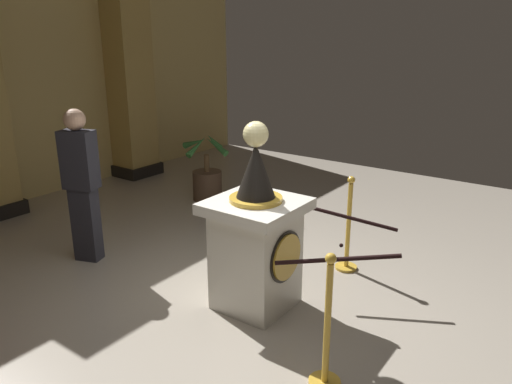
{
  "coord_description": "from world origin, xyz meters",
  "views": [
    {
      "loc": [
        -3.16,
        -2.44,
        2.48
      ],
      "look_at": [
        0.22,
        -0.0,
        1.14
      ],
      "focal_mm": 34.5,
      "sensor_mm": 36.0,
      "label": 1
    }
  ],
  "objects": [
    {
      "name": "stanchion_near",
      "position": [
        -0.4,
        -1.08,
        0.37
      ],
      "size": [
        0.24,
        0.24,
        1.06
      ],
      "color": "gold",
      "rests_on": "ground_plane"
    },
    {
      "name": "ground_plane",
      "position": [
        0.0,
        0.0,
        0.0
      ],
      "size": [
        11.4,
        11.4,
        0.0
      ],
      "primitive_type": "plane",
      "color": "#9E9384"
    },
    {
      "name": "pedestal_clock",
      "position": [
        0.22,
        -0.01,
        0.67
      ],
      "size": [
        0.8,
        0.8,
        1.77
      ],
      "color": "silver",
      "rests_on": "ground_plane"
    },
    {
      "name": "potted_palm_right",
      "position": [
        2.34,
        2.46,
        0.33
      ],
      "size": [
        0.84,
        0.86,
        1.06
      ],
      "color": "#4C3828",
      "rests_on": "ground_plane"
    },
    {
      "name": "bystander_guest",
      "position": [
        -0.08,
        2.15,
        0.93
      ],
      "size": [
        0.33,
        0.41,
        1.73
      ],
      "color": "#26262D",
      "rests_on": "ground_plane"
    },
    {
      "name": "velvet_rope",
      "position": [
        0.51,
        -0.72,
        0.79
      ],
      "size": [
        1.3,
        1.29,
        0.22
      ],
      "color": "black"
    },
    {
      "name": "column_right",
      "position": [
        2.68,
        4.54,
        1.93
      ],
      "size": [
        0.77,
        0.77,
        3.89
      ],
      "color": "black",
      "rests_on": "ground_plane"
    },
    {
      "name": "stanchion_far",
      "position": [
        1.43,
        -0.37,
        0.37
      ],
      "size": [
        0.24,
        0.24,
        1.06
      ],
      "color": "gold",
      "rests_on": "ground_plane"
    }
  ]
}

